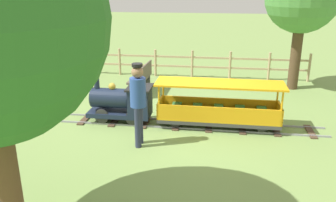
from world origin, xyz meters
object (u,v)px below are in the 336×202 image
Objects in this scene: park_bench at (141,78)px; conductor_person at (138,98)px; passenger_car at (219,109)px; locomotive at (123,102)px.

conductor_person is at bearing -168.40° from park_bench.
locomotive is at bearing 90.00° from passenger_car.
park_bench is at bearing 43.98° from passenger_car.
park_bench is at bearing 11.60° from conductor_person.
passenger_car is at bearing -90.00° from locomotive.
passenger_car is 1.67× the size of conductor_person.
park_bench is (2.28, 0.08, -0.07)m from locomotive.
park_bench is at bearing 2.04° from locomotive.
conductor_person reaches higher than passenger_car.
passenger_car is (0.00, -2.12, -0.06)m from locomotive.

